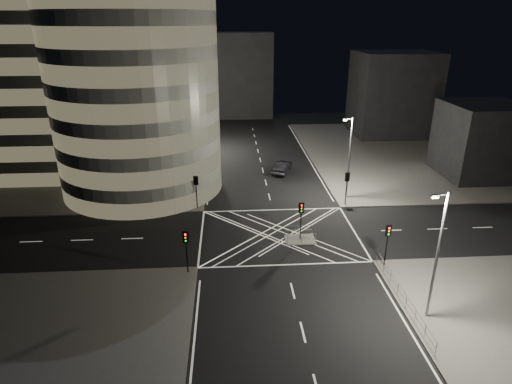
{
  "coord_description": "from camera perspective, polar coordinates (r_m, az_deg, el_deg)",
  "views": [
    {
      "loc": [
        -4.99,
        -39.21,
        20.84
      ],
      "look_at": [
        -2.06,
        4.35,
        3.0
      ],
      "focal_mm": 30.0,
      "sensor_mm": 36.0,
      "label": 1
    }
  ],
  "objects": [
    {
      "name": "street_lamp_left_near",
      "position": [
        53.63,
        -8.48,
        5.41
      ],
      "size": [
        1.25,
        0.25,
        10.0
      ],
      "color": "slate",
      "rests_on": "sidewalk_far_left"
    },
    {
      "name": "tree_a",
      "position": [
        51.17,
        -9.84,
        3.39
      ],
      "size": [
        5.02,
        5.02,
        7.35
      ],
      "color": "black",
      "rests_on": "sidewalk_far_left"
    },
    {
      "name": "tree_b",
      "position": [
        56.87,
        -9.28,
        5.28
      ],
      "size": [
        4.71,
        4.71,
        7.1
      ],
      "color": "black",
      "rests_on": "sidewalk_far_left"
    },
    {
      "name": "railing_island_south",
      "position": [
        42.54,
        6.12,
        -6.17
      ],
      "size": [
        2.8,
        0.06,
        1.1
      ],
      "primitive_type": "cube",
      "color": "slate",
      "rests_on": "central_island"
    },
    {
      "name": "railing_near_right",
      "position": [
        36.25,
        18.9,
        -12.9
      ],
      "size": [
        0.06,
        11.7,
        1.1
      ],
      "primitive_type": "cube",
      "color": "slate",
      "rests_on": "sidewalk_near_right"
    },
    {
      "name": "street_lamp_right_near",
      "position": [
        32.83,
        22.97,
        -7.5
      ],
      "size": [
        1.25,
        0.25,
        10.0
      ],
      "color": "slate",
      "rests_on": "sidewalk_near_right"
    },
    {
      "name": "tree_d",
      "position": [
        68.15,
        -8.49,
        9.11
      ],
      "size": [
        4.84,
        4.84,
        8.29
      ],
      "color": "black",
      "rests_on": "sidewalk_far_left"
    },
    {
      "name": "sedan",
      "position": [
        61.98,
        3.51,
        3.38
      ],
      "size": [
        3.59,
        5.52,
        1.72
      ],
      "primitive_type": "imported",
      "rotation": [
        0.0,
        0.0,
        2.77
      ],
      "color": "black",
      "rests_on": "ground"
    },
    {
      "name": "building_far_end",
      "position": [
        97.93,
        -3.35,
        15.25
      ],
      "size": [
        18.0,
        8.0,
        18.0
      ],
      "primitive_type": "cube",
      "color": "black",
      "rests_on": "ground"
    },
    {
      "name": "central_island",
      "position": [
        43.61,
        5.89,
        -6.34
      ],
      "size": [
        3.0,
        2.0,
        0.15
      ],
      "primitive_type": "cube",
      "color": "slate",
      "rests_on": "ground"
    },
    {
      "name": "office_tower_curved",
      "position": [
        60.6,
        -19.4,
        13.26
      ],
      "size": [
        30.0,
        29.0,
        27.2
      ],
      "color": "gray",
      "rests_on": "sidewalk_far_left"
    },
    {
      "name": "office_block_rear",
      "position": [
        83.53,
        -16.11,
        14.74
      ],
      "size": [
        24.0,
        16.0,
        22.0
      ],
      "primitive_type": "cube",
      "color": "gray",
      "rests_on": "sidewalk_far_left"
    },
    {
      "name": "traffic_signal_nr",
      "position": [
        39.52,
        17.14,
        -5.83
      ],
      "size": [
        0.55,
        0.22,
        4.0
      ],
      "color": "black",
      "rests_on": "sidewalk_near_right"
    },
    {
      "name": "sidewalk_far_left",
      "position": [
        73.43,
        -22.81,
        4.03
      ],
      "size": [
        42.0,
        42.0,
        0.15
      ],
      "primitive_type": "cube",
      "color": "#55524F",
      "rests_on": "ground"
    },
    {
      "name": "building_right_near",
      "position": [
        67.22,
        27.84,
        6.15
      ],
      "size": [
        10.0,
        10.0,
        10.0
      ],
      "primitive_type": "cube",
      "color": "black",
      "rests_on": "sidewalk_far_right"
    },
    {
      "name": "traffic_signal_nl",
      "position": [
        37.23,
        -9.3,
        -6.88
      ],
      "size": [
        0.55,
        0.22,
        4.0
      ],
      "color": "black",
      "rests_on": "sidewalk_near_left"
    },
    {
      "name": "tree_e",
      "position": [
        74.3,
        -8.1,
        9.1
      ],
      "size": [
        3.84,
        3.84,
        6.31
      ],
      "color": "black",
      "rests_on": "sidewalk_far_left"
    },
    {
      "name": "traffic_signal_fr",
      "position": [
        51.27,
        12.02,
        1.25
      ],
      "size": [
        0.55,
        0.22,
        4.0
      ],
      "color": "black",
      "rests_on": "sidewalk_far_right"
    },
    {
      "name": "building_right_far",
      "position": [
        86.07,
        17.74,
        12.4
      ],
      "size": [
        14.0,
        12.0,
        15.0
      ],
      "primitive_type": "cube",
      "color": "black",
      "rests_on": "sidewalk_far_right"
    },
    {
      "name": "sidewalk_far_right",
      "position": [
        77.26,
        22.51,
        4.92
      ],
      "size": [
        42.0,
        42.0,
        0.15
      ],
      "primitive_type": "cube",
      "color": "#55524F",
      "rests_on": "ground"
    },
    {
      "name": "traffic_signal_fl",
      "position": [
        49.52,
        -7.99,
        0.78
      ],
      "size": [
        0.55,
        0.22,
        4.0
      ],
      "color": "black",
      "rests_on": "sidewalk_far_left"
    },
    {
      "name": "ground",
      "position": [
        44.68,
        3.03,
        -5.61
      ],
      "size": [
        120.0,
        120.0,
        0.0
      ],
      "primitive_type": "plane",
      "color": "black",
      "rests_on": "ground"
    },
    {
      "name": "tree_c",
      "position": [
        62.45,
        -8.86,
        7.45
      ],
      "size": [
        4.34,
        4.34,
        7.54
      ],
      "color": "black",
      "rests_on": "sidewalk_far_left"
    },
    {
      "name": "street_lamp_left_far",
      "position": [
        71.02,
        -7.45,
        9.6
      ],
      "size": [
        1.25,
        0.25,
        10.0
      ],
      "color": "slate",
      "rests_on": "sidewalk_far_left"
    },
    {
      "name": "railing_island_north",
      "position": [
        44.1,
        5.73,
        -5.07
      ],
      "size": [
        2.8,
        0.06,
        1.1
      ],
      "primitive_type": "cube",
      "color": "slate",
      "rests_on": "central_island"
    },
    {
      "name": "street_lamp_right_far",
      "position": [
        52.59,
        12.3,
        4.8
      ],
      "size": [
        1.25,
        0.25,
        10.0
      ],
      "color": "slate",
      "rests_on": "sidewalk_far_right"
    },
    {
      "name": "traffic_signal_island",
      "position": [
        42.33,
        6.04,
        -2.96
      ],
      "size": [
        0.55,
        0.22,
        4.0
      ],
      "color": "black",
      "rests_on": "central_island"
    }
  ]
}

